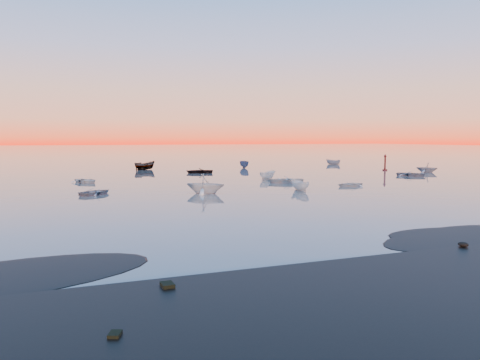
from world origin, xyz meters
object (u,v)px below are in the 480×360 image
boat_near_right (427,172)px  channel_marker (385,164)px  boat_near_left (86,183)px  boat_near_center (268,179)px

boat_near_right → channel_marker: 7.71m
boat_near_right → channel_marker: (-3.39, 6.81, 1.22)m
boat_near_left → boat_near_right: size_ratio=1.08×
boat_near_center → boat_near_left: bearing=47.7°
boat_near_center → channel_marker: channel_marker is taller
boat_near_left → boat_near_center: 24.79m
boat_near_left → boat_near_center: bearing=-38.8°
boat_near_left → boat_near_right: bearing=-31.4°
boat_near_center → channel_marker: (27.73, 9.24, 1.22)m
boat_near_left → channel_marker: bearing=-24.0°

